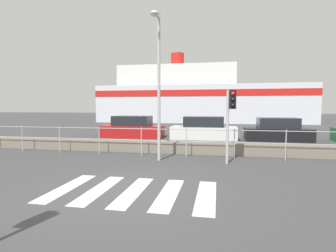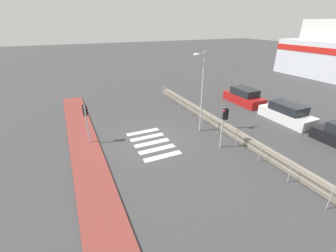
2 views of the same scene
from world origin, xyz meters
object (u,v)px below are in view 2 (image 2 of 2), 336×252
object	(u,v)px
traffic_light_far	(224,119)
parked_car_white	(287,114)
streetlamp	(201,84)
traffic_light_near	(86,116)
parked_car_red	(244,97)

from	to	relation	value
traffic_light_far	parked_car_white	distance (m)	7.67
streetlamp	parked_car_white	size ratio (longest dim) A/B	1.33
parked_car_white	traffic_light_near	bearing A→B (deg)	-101.00
streetlamp	parked_car_white	xyz separation A→B (m)	(1.36, 7.43, -2.87)
streetlamp	parked_car_red	size ratio (longest dim) A/B	1.34
traffic_light_near	streetlamp	bearing A→B (deg)	78.38
traffic_light_far	parked_car_red	world-z (taller)	traffic_light_far
traffic_light_far	parked_car_white	size ratio (longest dim) A/B	0.64
streetlamp	parked_car_white	distance (m)	8.08
traffic_light_near	parked_car_white	bearing A→B (deg)	79.00
traffic_light_far	streetlamp	xyz separation A→B (m)	(-2.72, -0.00, 1.51)
traffic_light_near	parked_car_white	xyz separation A→B (m)	(2.88, 14.83, -1.30)
traffic_light_far	parked_car_white	bearing A→B (deg)	100.37
parked_car_red	parked_car_white	bearing A→B (deg)	0.00
parked_car_white	streetlamp	bearing A→B (deg)	-100.37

